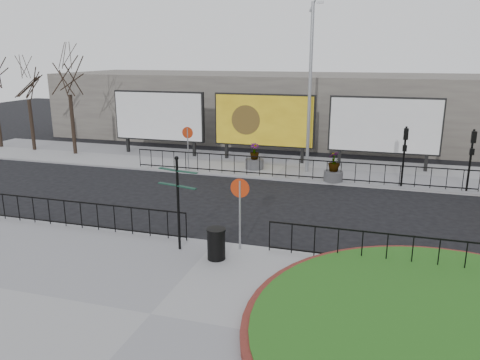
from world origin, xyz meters
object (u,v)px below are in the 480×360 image
at_px(billboard_mid, 264,121).
at_px(fingerpost_sign, 178,194).
at_px(lamp_post, 310,86).
at_px(litter_bin, 216,244).
at_px(planter_c, 334,170).
at_px(planter_a, 254,160).

xyz_separation_m(billboard_mid, fingerpost_sign, (0.54, -13.97, -0.53)).
xyz_separation_m(lamp_post, fingerpost_sign, (-2.46, -12.00, -2.76)).
relative_size(billboard_mid, litter_bin, 6.00).
bearing_deg(fingerpost_sign, billboard_mid, 109.00).
relative_size(lamp_post, planter_c, 5.91).
height_order(billboard_mid, lamp_post, lamp_post).
relative_size(litter_bin, planter_a, 0.70).
height_order(lamp_post, planter_a, lamp_post).
height_order(billboard_mid, planter_c, billboard_mid).
bearing_deg(fingerpost_sign, planter_a, 109.41).
relative_size(lamp_post, planter_a, 6.25).
relative_size(planter_a, planter_c, 0.95).
relative_size(billboard_mid, lamp_post, 0.67).
distance_m(lamp_post, planter_c, 4.71).
xyz_separation_m(litter_bin, planter_a, (-2.00, 12.21, -0.03)).
xyz_separation_m(litter_bin, planter_c, (2.63, 10.78, 0.06)).
bearing_deg(litter_bin, fingerpost_sign, 165.32).
relative_size(fingerpost_sign, planter_a, 2.19).
bearing_deg(planter_c, lamp_post, 135.39).
bearing_deg(planter_a, fingerpost_sign, -87.37).
height_order(litter_bin, planter_c, planter_c).
bearing_deg(billboard_mid, lamp_post, -33.25).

